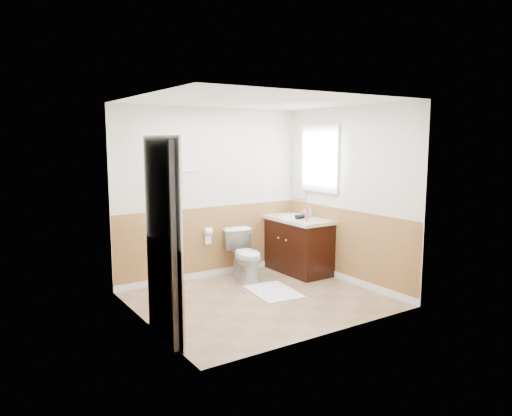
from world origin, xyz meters
TOP-DOWN VIEW (x-y plane):
  - floor at (0.00, 0.00)m, footprint 3.00×3.00m
  - ceiling at (0.00, 0.00)m, footprint 3.00×3.00m
  - wall_back at (0.00, 1.30)m, footprint 3.00×0.00m
  - wall_front at (0.00, -1.30)m, footprint 3.00×0.00m
  - wall_left at (-1.50, 0.00)m, footprint 0.00×3.00m
  - wall_right at (1.50, 0.00)m, footprint 0.00×3.00m
  - wainscot_back at (0.00, 1.29)m, footprint 3.00×0.00m
  - wainscot_front at (0.00, -1.29)m, footprint 3.00×0.00m
  - wainscot_left at (-1.49, 0.00)m, footprint 0.00×2.60m
  - wainscot_right at (1.49, 0.00)m, footprint 0.00×2.60m
  - toilet at (0.30, 0.85)m, footprint 0.50×0.77m
  - bath_mat at (0.30, 0.14)m, footprint 0.64×0.86m
  - vanity_cabinet at (1.21, 0.77)m, footprint 0.55×1.10m
  - vanity_knob_left at (0.91, 0.67)m, footprint 0.03×0.03m
  - vanity_knob_right at (0.91, 0.87)m, footprint 0.03×0.03m
  - countertop at (1.20, 0.77)m, footprint 0.60×1.15m
  - sink_basin at (1.21, 0.92)m, footprint 0.36×0.36m
  - faucet at (1.39, 0.92)m, footprint 0.02×0.02m
  - lotion_bottle at (1.11, 0.44)m, footprint 0.05×0.05m
  - soap_dispenser at (1.33, 0.70)m, footprint 0.10×0.10m
  - hair_dryer_body at (1.16, 0.67)m, footprint 0.14×0.07m
  - hair_dryer_handle at (1.13, 0.72)m, footprint 0.03×0.03m
  - mirror_panel at (1.48, 1.10)m, footprint 0.02×0.35m
  - window_frame at (1.47, 0.59)m, footprint 0.04×0.80m
  - window_glass at (1.49, 0.59)m, footprint 0.01×0.70m
  - door at (-1.40, -0.45)m, footprint 0.29×0.78m
  - door_frame at (-1.48, -0.45)m, footprint 0.02×0.92m
  - door_knob at (-1.34, -0.12)m, footprint 0.06×0.06m
  - towel_bar at (-0.55, 1.25)m, footprint 0.62×0.02m
  - tp_holder_bar at (-0.10, 1.23)m, footprint 0.14×0.02m
  - tp_roll at (-0.10, 1.23)m, footprint 0.10×0.11m
  - tp_sheet at (-0.10, 1.23)m, footprint 0.10×0.01m

SIDE VIEW (x-z plane):
  - floor at x=0.00m, z-range 0.00..0.00m
  - bath_mat at x=0.30m, z-range 0.00..0.02m
  - toilet at x=0.30m, z-range 0.00..0.74m
  - vanity_cabinet at x=1.21m, z-range 0.00..0.80m
  - wainscot_back at x=0.00m, z-range -1.00..2.00m
  - wainscot_front at x=0.00m, z-range -1.00..2.00m
  - wainscot_left at x=-1.49m, z-range -0.80..1.80m
  - wainscot_right at x=1.49m, z-range -0.80..1.80m
  - vanity_knob_left at x=0.91m, z-range 0.53..0.57m
  - vanity_knob_right at x=0.91m, z-range 0.53..0.57m
  - tp_sheet at x=-0.10m, z-range 0.51..0.67m
  - tp_holder_bar at x=-0.10m, z-range 0.69..0.71m
  - tp_roll at x=-0.10m, z-range 0.64..0.76m
  - countertop at x=1.20m, z-range 0.80..0.85m
  - hair_dryer_handle at x=1.13m, z-range 0.82..0.89m
  - sink_basin at x=1.21m, z-range 0.85..0.87m
  - hair_dryer_body at x=1.16m, z-range 0.85..0.92m
  - faucet at x=1.39m, z-range 0.85..0.99m
  - door_knob at x=-1.34m, z-range 0.92..0.98m
  - soap_dispenser at x=1.33m, z-range 0.85..1.05m
  - lotion_bottle at x=1.11m, z-range 0.85..1.07m
  - door at x=-1.40m, z-range 0.00..2.04m
  - door_frame at x=-1.48m, z-range -0.02..2.08m
  - wall_back at x=0.00m, z-range -0.25..2.75m
  - wall_front at x=0.00m, z-range -0.25..2.75m
  - wall_left at x=-1.50m, z-range -0.25..2.75m
  - wall_right at x=1.50m, z-range -0.25..2.75m
  - mirror_panel at x=1.48m, z-range 1.10..2.00m
  - towel_bar at x=-0.55m, z-range 1.59..1.61m
  - window_frame at x=1.47m, z-range 1.25..2.25m
  - window_glass at x=1.49m, z-range 1.30..2.20m
  - ceiling at x=0.00m, z-range 2.50..2.50m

